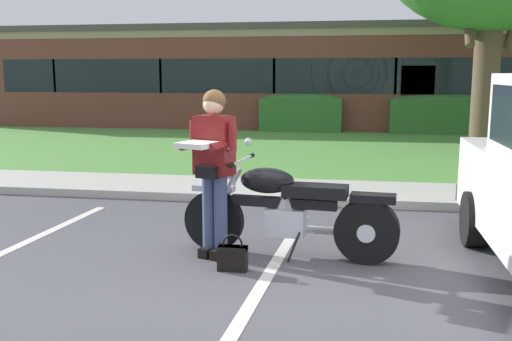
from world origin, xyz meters
name	(u,v)px	position (x,y,z in m)	size (l,w,h in m)	color
ground_plane	(254,277)	(0.00, 0.00, 0.00)	(140.00, 140.00, 0.00)	#4C4C51
curb_strip	(291,200)	(0.00, 3.09, 0.06)	(60.00, 0.20, 0.12)	#B7B2A8
concrete_walk	(297,190)	(0.00, 3.94, 0.04)	(60.00, 1.50, 0.08)	#B7B2A8
grass_lawn	(318,150)	(0.00, 8.95, 0.03)	(60.00, 8.52, 0.06)	#518E3D
stall_stripe_1	(271,270)	(0.13, 0.20, 0.00)	(0.12, 4.40, 0.01)	silver
motorcycle	(297,211)	(0.32, 0.67, 0.48)	(2.24, 0.82, 1.18)	black
rider_person	(213,160)	(-0.50, 0.51, 1.01)	(0.55, 0.65, 1.70)	black
handbag	(233,256)	(-0.23, 0.14, 0.14)	(0.28, 0.13, 0.36)	black
hedge_left	(301,112)	(-0.82, 13.27, 0.65)	(2.56, 0.90, 1.24)	#336B2D
hedge_center_left	(445,114)	(3.55, 13.27, 0.65)	(3.30, 0.90, 1.24)	#336B2D
brick_building	(293,77)	(-1.69, 18.80, 1.73)	(22.21, 11.30, 3.45)	brown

